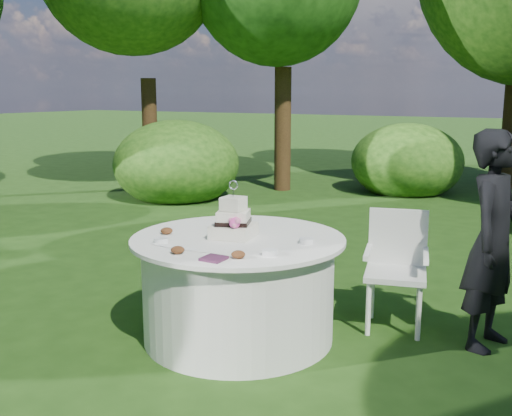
{
  "coord_description": "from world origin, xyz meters",
  "views": [
    {
      "loc": [
        2.16,
        -3.63,
        1.81
      ],
      "look_at": [
        0.15,
        0.0,
        1.0
      ],
      "focal_mm": 42.0,
      "sensor_mm": 36.0,
      "label": 1
    }
  ],
  "objects_px": {
    "napkins": "(214,258)",
    "guest": "(494,241)",
    "chair": "(396,261)",
    "table": "(238,287)",
    "cake": "(233,222)"
  },
  "relations": [
    {
      "from": "napkins",
      "to": "guest",
      "type": "height_order",
      "value": "guest"
    },
    {
      "from": "napkins",
      "to": "guest",
      "type": "xyz_separation_m",
      "value": [
        1.47,
        1.33,
        0.0
      ]
    },
    {
      "from": "guest",
      "to": "chair",
      "type": "bearing_deg",
      "value": 97.42
    },
    {
      "from": "guest",
      "to": "table",
      "type": "xyz_separation_m",
      "value": [
        -1.65,
        -0.75,
        -0.39
      ]
    },
    {
      "from": "cake",
      "to": "napkins",
      "type": "bearing_deg",
      "value": -70.84
    },
    {
      "from": "napkins",
      "to": "chair",
      "type": "distance_m",
      "value": 1.61
    },
    {
      "from": "guest",
      "to": "cake",
      "type": "relative_size",
      "value": 3.74
    },
    {
      "from": "guest",
      "to": "chair",
      "type": "relative_size",
      "value": 1.72
    },
    {
      "from": "napkins",
      "to": "chair",
      "type": "relative_size",
      "value": 0.15
    },
    {
      "from": "guest",
      "to": "cake",
      "type": "bearing_deg",
      "value": 126.86
    },
    {
      "from": "napkins",
      "to": "cake",
      "type": "relative_size",
      "value": 0.34
    },
    {
      "from": "chair",
      "to": "guest",
      "type": "bearing_deg",
      "value": -4.77
    },
    {
      "from": "guest",
      "to": "cake",
      "type": "xyz_separation_m",
      "value": [
        -1.67,
        -0.77,
        0.1
      ]
    },
    {
      "from": "table",
      "to": "chair",
      "type": "bearing_deg",
      "value": 40.25
    },
    {
      "from": "napkins",
      "to": "cake",
      "type": "distance_m",
      "value": 0.61
    }
  ]
}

